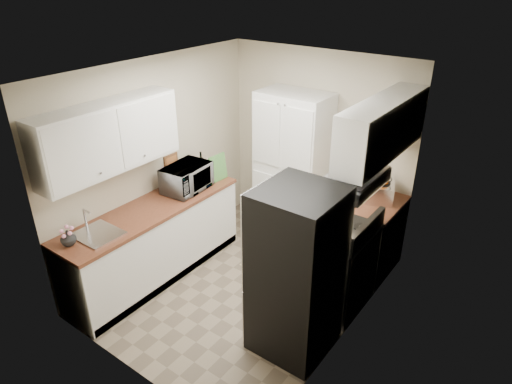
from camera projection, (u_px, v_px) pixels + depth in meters
ground at (244, 285)px, 5.38m from camera, size 3.20×3.20×0.00m
room_shell at (240, 158)px, 4.65m from camera, size 2.64×3.24×2.52m
pantry_cabinet at (292, 168)px, 5.99m from camera, size 0.90×0.55×2.00m
base_cabinet_left at (155, 243)px, 5.40m from camera, size 0.60×2.30×0.88m
countertop_left at (151, 209)px, 5.19m from camera, size 0.63×2.33×0.04m
base_cabinet_right at (368, 237)px, 5.52m from camera, size 0.60×0.80×0.88m
countertop_right at (373, 203)px, 5.31m from camera, size 0.63×0.83×0.04m
electric_range at (337, 265)px, 4.93m from camera, size 0.71×0.78×1.13m
refrigerator at (296, 273)px, 4.21m from camera, size 0.70×0.72×1.70m
microwave at (187, 178)px, 5.51m from camera, size 0.44×0.61×0.32m
wine_bottle at (201, 165)px, 5.89m from camera, size 0.08×0.08×0.30m
flower_vase at (68, 238)px, 4.46m from camera, size 0.17×0.17×0.16m
cutting_board at (218, 168)px, 5.76m from camera, size 0.04×0.27×0.34m
toaster_oven at (380, 191)px, 5.31m from camera, size 0.42×0.46×0.22m
fruit_basket at (382, 179)px, 5.23m from camera, size 0.27×0.27×0.09m
kitchen_mat at (282, 264)px, 5.76m from camera, size 0.84×1.05×0.01m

